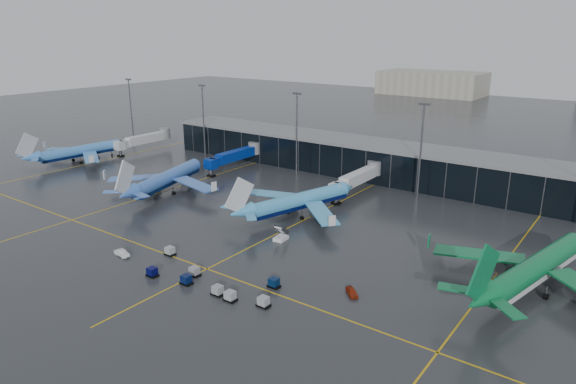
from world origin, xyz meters
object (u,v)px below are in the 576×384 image
Objects in this scene: mobile_airstair at (281,237)px; airliner_aer_lingus at (539,254)px; airliner_klm_west at (80,145)px; airliner_arkefly at (167,170)px; service_van_white at (122,253)px; service_van_red at (352,292)px; airliner_klm_near at (301,191)px; baggage_carts at (209,280)px.

airliner_aer_lingus is at bearing 4.35° from mobile_airstair.
airliner_arkefly is at bearing -1.36° from airliner_klm_west.
airliner_klm_west is 11.24× the size of mobile_airstair.
service_van_white is (-20.75, -25.41, -0.12)m from mobile_airstair.
airliner_klm_west is 124.85m from service_van_red.
airliner_klm_near reaches higher than service_van_red.
airliner_aer_lingus is 11.89× the size of service_van_red.
airliner_klm_near reaches higher than baggage_carts.
airliner_arkefly is at bearing 145.47° from baggage_carts.
mobile_airstair is (97.34, -15.41, -5.18)m from airliner_klm_west.
airliner_aer_lingus is at bearing -16.94° from airliner_arkefly.
airliner_arkefly is 41.45m from airliner_klm_near.
airliner_klm_west is at bearing 120.61° from service_van_red.
baggage_carts is (99.10, -39.10, -5.19)m from airliner_klm_west.
service_van_white is (-45.05, -13.15, 0.04)m from service_van_red.
baggage_carts is 22.58m from service_van_white.
airliner_klm_west is at bearing -164.37° from airliner_klm_near.
service_van_red is 46.93m from service_van_white.
airliner_klm_west is 51.11m from airliner_arkefly.
airliner_klm_west reaches higher than mobile_airstair.
airliner_klm_near is 17.34m from mobile_airstair.
airliner_klm_near is at bearing 104.16° from mobile_airstair.
baggage_carts reaches higher than service_van_red.
service_van_white is (76.58, -40.82, -5.30)m from airliner_klm_west.
mobile_airstair is at bearing -54.83° from airliner_klm_near.
airliner_klm_west reaches higher than service_van_white.
airliner_klm_west reaches higher than service_van_red.
airliner_aer_lingus reaches higher than service_van_white.
airliner_arkefly is 11.89× the size of mobile_airstair.
airliner_klm_west is 86.94m from service_van_white.
airliner_aer_lingus reaches higher than airliner_arkefly.
airliner_aer_lingus is (146.28, -6.93, 0.65)m from airliner_klm_west.
airliner_klm_west is at bearing 67.87° from service_van_white.
service_van_white reaches higher than service_van_red.
airliner_arkefly is at bearing 162.92° from mobile_airstair.
airliner_klm_near is 41.16m from service_van_red.
service_van_white is (-15.20, -40.98, -5.36)m from airliner_klm_near.
airliner_arkefly is 1.05× the size of airliner_klm_near.
airliner_arkefly reaches higher than airliner_klm_west.
airliner_aer_lingus is 32.76m from service_van_red.
mobile_airstair reaches higher than service_van_white.
airliner_arkefly is at bearing 116.31° from service_van_red.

